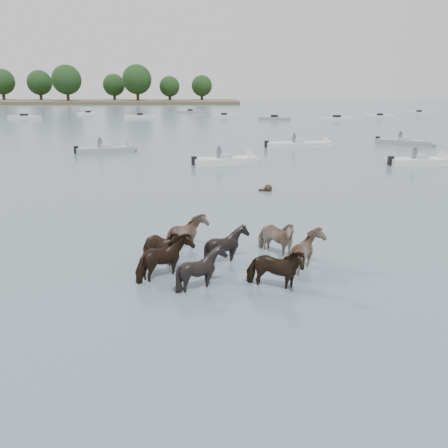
{
  "coord_description": "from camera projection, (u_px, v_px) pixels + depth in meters",
  "views": [
    {
      "loc": [
        1.39,
        -11.03,
        5.3
      ],
      "look_at": [
        1.74,
        3.15,
        1.1
      ],
      "focal_mm": 37.21,
      "sensor_mm": 36.0,
      "label": 1
    }
  ],
  "objects": [
    {
      "name": "motorboat_e",
      "position": [
        412.0,
        143.0,
        43.74
      ],
      "size": [
        5.38,
        4.49,
        1.92
      ],
      "rotation": [
        0.0,
        0.0,
        -0.62
      ],
      "color": "gray",
      "rests_on": "ground"
    },
    {
      "name": "motorboat_d",
      "position": [
        429.0,
        162.0,
        32.75
      ],
      "size": [
        4.91,
        1.9,
        1.92
      ],
      "rotation": [
        0.0,
        0.0,
        0.07
      ],
      "color": "silver",
      "rests_on": "ground"
    },
    {
      "name": "distant_flotilla",
      "position": [
        199.0,
        116.0,
        83.24
      ],
      "size": [
        104.38,
        24.49,
        0.93
      ],
      "color": "gray",
      "rests_on": "ground"
    },
    {
      "name": "motorboat_c",
      "position": [
        307.0,
        145.0,
        42.27
      ],
      "size": [
        6.57,
        2.13,
        1.92
      ],
      "rotation": [
        0.0,
        0.0,
        0.09
      ],
      "color": "silver",
      "rests_on": "ground"
    },
    {
      "name": "ground",
      "position": [
        160.0,
        299.0,
        12.04
      ],
      "size": [
        400.0,
        400.0,
        0.0
      ],
      "primitive_type": "plane",
      "color": "#4C616E",
      "rests_on": "ground"
    },
    {
      "name": "pony_herd",
      "position": [
        225.0,
        253.0,
        14.0
      ],
      "size": [
        6.03,
        4.68,
        1.47
      ],
      "color": "black",
      "rests_on": "ground"
    },
    {
      "name": "motorboat_a",
      "position": [
        114.0,
        150.0,
        39.05
      ],
      "size": [
        5.35,
        3.06,
        1.92
      ],
      "rotation": [
        0.0,
        0.0,
        0.31
      ],
      "color": "gray",
      "rests_on": "ground"
    },
    {
      "name": "swimming_pony",
      "position": [
        267.0,
        189.0,
        24.57
      ],
      "size": [
        0.72,
        0.44,
        0.44
      ],
      "color": "black",
      "rests_on": "ground"
    },
    {
      "name": "motorboat_b",
      "position": [
        235.0,
        161.0,
        33.14
      ],
      "size": [
        5.15,
        2.71,
        1.92
      ],
      "rotation": [
        0.0,
        0.0,
        0.24
      ],
      "color": "silver",
      "rests_on": "ground"
    },
    {
      "name": "treeline",
      "position": [
        12.0,
        83.0,
        152.98
      ],
      "size": [
        146.74,
        22.76,
        12.35
      ],
      "color": "#382619",
      "rests_on": "ground"
    }
  ]
}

